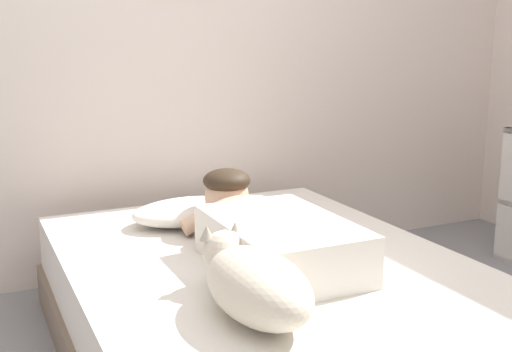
% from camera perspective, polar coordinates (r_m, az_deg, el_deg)
% --- Properties ---
extents(back_wall, '(4.45, 0.12, 2.50)m').
position_cam_1_polar(back_wall, '(3.35, -8.50, 12.67)').
color(back_wall, silver).
rests_on(back_wall, ground).
extents(bed, '(1.44, 1.96, 0.42)m').
position_cam_1_polar(bed, '(2.46, 0.83, -12.13)').
color(bed, '#726051').
rests_on(bed, ground).
extents(pillow, '(0.52, 0.32, 0.11)m').
position_cam_1_polar(pillow, '(2.82, -5.97, -3.19)').
color(pillow, white).
rests_on(pillow, bed).
extents(person_lying, '(0.43, 0.92, 0.27)m').
position_cam_1_polar(person_lying, '(2.37, 0.73, -4.85)').
color(person_lying, silver).
rests_on(person_lying, bed).
extents(dog, '(0.26, 0.57, 0.21)m').
position_cam_1_polar(dog, '(1.89, -0.25, -9.47)').
color(dog, beige).
rests_on(dog, bed).
extents(coffee_cup, '(0.12, 0.09, 0.07)m').
position_cam_1_polar(coffee_cup, '(2.74, 0.00, -4.00)').
color(coffee_cup, white).
rests_on(coffee_cup, bed).
extents(cell_phone, '(0.07, 0.14, 0.01)m').
position_cam_1_polar(cell_phone, '(2.07, -0.94, -10.48)').
color(cell_phone, black).
rests_on(cell_phone, bed).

